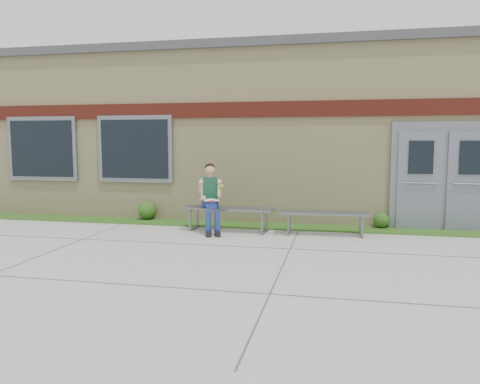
# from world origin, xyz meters

# --- Properties ---
(ground) EXTENTS (80.00, 80.00, 0.00)m
(ground) POSITION_xyz_m (0.00, 0.00, 0.00)
(ground) COLOR #9E9E99
(ground) RESTS_ON ground
(grass_strip) EXTENTS (16.00, 0.80, 0.02)m
(grass_strip) POSITION_xyz_m (0.00, 2.60, 0.01)
(grass_strip) COLOR #2D5115
(grass_strip) RESTS_ON ground
(school_building) EXTENTS (16.20, 6.22, 4.20)m
(school_building) POSITION_xyz_m (-0.00, 5.99, 2.10)
(school_building) COLOR beige
(school_building) RESTS_ON ground
(bench_left) EXTENTS (1.96, 0.65, 0.50)m
(bench_left) POSITION_xyz_m (-0.45, 1.90, 0.39)
(bench_left) COLOR slate
(bench_left) RESTS_ON ground
(bench_right) EXTENTS (1.82, 0.56, 0.47)m
(bench_right) POSITION_xyz_m (1.55, 1.90, 0.36)
(bench_right) COLOR slate
(bench_right) RESTS_ON ground
(girl) EXTENTS (0.62, 0.88, 1.43)m
(girl) POSITION_xyz_m (-0.77, 1.69, 0.76)
(girl) COLOR navy
(girl) RESTS_ON ground
(shrub_mid) EXTENTS (0.43, 0.43, 0.43)m
(shrub_mid) POSITION_xyz_m (-2.68, 2.85, 0.23)
(shrub_mid) COLOR #2D5115
(shrub_mid) RESTS_ON grass_strip
(shrub_east) EXTENTS (0.33, 0.33, 0.33)m
(shrub_east) POSITION_xyz_m (2.74, 2.85, 0.19)
(shrub_east) COLOR #2D5115
(shrub_east) RESTS_ON grass_strip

